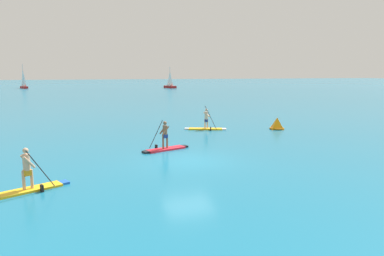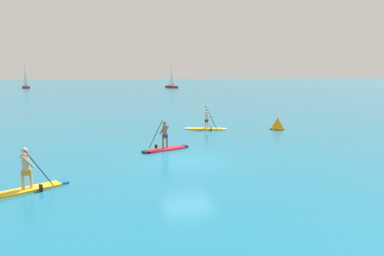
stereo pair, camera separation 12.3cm
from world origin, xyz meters
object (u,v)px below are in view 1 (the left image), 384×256
at_px(paddleboarder_mid_center, 165,144).
at_px(sailboat_left_horizon, 24,85).
at_px(paddleboarder_near_left, 27,181).
at_px(sailboat_right_horizon, 170,85).
at_px(paddleboarder_far_right, 206,125).
at_px(race_marker_buoy, 277,124).

xyz_separation_m(paddleboarder_mid_center, sailboat_left_horizon, (-21.30, 88.74, 0.58)).
xyz_separation_m(paddleboarder_near_left, paddleboarder_mid_center, (6.45, 5.34, -0.02)).
distance_m(paddleboarder_mid_center, sailboat_right_horizon, 81.77).
distance_m(paddleboarder_mid_center, paddleboarder_far_right, 7.68).
height_order(paddleboarder_mid_center, sailboat_right_horizon, sailboat_right_horizon).
bearing_deg(race_marker_buoy, sailboat_right_horizon, 83.11).
distance_m(paddleboarder_near_left, paddleboarder_mid_center, 8.37).
bearing_deg(paddleboarder_near_left, race_marker_buoy, 5.79).
distance_m(paddleboarder_near_left, race_marker_buoy, 19.28).
bearing_deg(sailboat_right_horizon, paddleboarder_mid_center, 152.77).
relative_size(sailboat_left_horizon, sailboat_right_horizon, 1.12).
bearing_deg(race_marker_buoy, paddleboarder_far_right, 164.77).
bearing_deg(sailboat_left_horizon, paddleboarder_far_right, 174.04).
relative_size(paddleboarder_mid_center, paddleboarder_far_right, 0.90).
relative_size(race_marker_buoy, sailboat_left_horizon, 0.18).
bearing_deg(sailboat_left_horizon, sailboat_right_horizon, -126.25).
distance_m(paddleboarder_mid_center, race_marker_buoy, 11.06).
xyz_separation_m(race_marker_buoy, sailboat_left_horizon, (-31.33, 84.07, 0.54)).
xyz_separation_m(paddleboarder_mid_center, race_marker_buoy, (10.03, 4.67, 0.03)).
height_order(paddleboarder_near_left, sailboat_right_horizon, sailboat_right_horizon).
distance_m(paddleboarder_near_left, sailboat_left_horizon, 95.24).
distance_m(paddleboarder_far_right, race_marker_buoy, 5.61).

